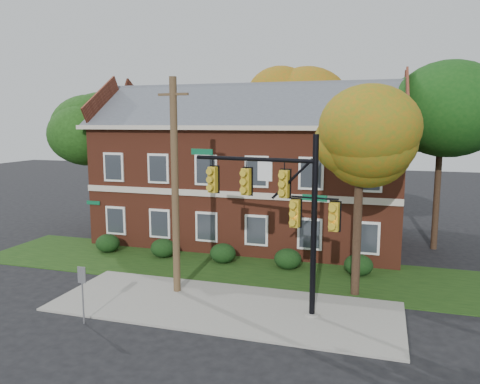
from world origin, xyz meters
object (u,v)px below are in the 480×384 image
(hedge_center, at_px, (223,253))
(tree_near_right, at_px, (366,141))
(apartment_building, at_px, (250,161))
(tree_far_rear, at_px, (295,103))
(hedge_far_left, at_px, (108,243))
(sign_post, at_px, (82,285))
(utility_pole, at_px, (175,187))
(hedge_left, at_px, (163,248))
(traffic_signal, at_px, (283,204))
(hedge_far_right, at_px, (358,265))
(tree_left_rear, at_px, (103,133))
(tree_right_rear, at_px, (449,109))
(hedge_right, at_px, (288,259))

(hedge_center, height_order, tree_near_right, tree_near_right)
(apartment_building, relative_size, tree_far_rear, 1.63)
(hedge_far_left, relative_size, sign_post, 0.64)
(tree_near_right, bearing_deg, apartment_building, 131.77)
(hedge_far_left, distance_m, utility_pole, 9.05)
(tree_near_right, relative_size, utility_pole, 0.92)
(hedge_left, bearing_deg, utility_pole, -57.45)
(tree_near_right, bearing_deg, utility_pole, -166.42)
(hedge_far_left, height_order, hedge_center, same)
(hedge_left, relative_size, utility_pole, 0.15)
(tree_far_rear, relative_size, traffic_signal, 1.65)
(apartment_building, bearing_deg, tree_far_rear, 80.29)
(hedge_far_right, distance_m, sign_post, 12.87)
(hedge_left, distance_m, tree_left_rear, 9.69)
(hedge_center, bearing_deg, utility_pole, -96.07)
(hedge_far_right, bearing_deg, tree_left_rear, 166.11)
(hedge_far_left, height_order, utility_pole, utility_pole)
(apartment_building, relative_size, hedge_far_right, 13.43)
(tree_near_right, relative_size, sign_post, 3.92)
(hedge_far_right, bearing_deg, traffic_signal, -116.32)
(tree_right_rear, bearing_deg, tree_far_rear, 145.00)
(hedge_center, xyz_separation_m, utility_pole, (-0.50, -4.70, 4.18))
(tree_right_rear, bearing_deg, tree_near_right, -114.58)
(hedge_center, xyz_separation_m, tree_far_rear, (1.34, 13.09, 8.32))
(hedge_right, bearing_deg, tree_near_right, -37.28)
(apartment_building, height_order, hedge_center, apartment_building)
(hedge_far_left, relative_size, tree_left_rear, 0.16)
(hedge_right, bearing_deg, hedge_far_right, 0.00)
(tree_right_rear, xyz_separation_m, traffic_signal, (-6.99, -11.53, -3.78))
(hedge_far_left, height_order, tree_left_rear, tree_left_rear)
(hedge_left, distance_m, hedge_far_right, 10.50)
(tree_near_right, distance_m, tree_right_rear, 9.94)
(tree_far_rear, bearing_deg, sign_post, -99.93)
(tree_left_rear, distance_m, tree_far_rear, 14.40)
(hedge_right, xyz_separation_m, tree_right_rear, (7.81, 6.11, 7.60))
(sign_post, bearing_deg, tree_far_rear, 78.17)
(hedge_right, bearing_deg, tree_left_rear, 162.63)
(hedge_center, xyz_separation_m, tree_near_right, (7.22, -2.83, 6.14))
(hedge_far_left, bearing_deg, hedge_left, 0.00)
(traffic_signal, distance_m, utility_pole, 4.89)
(apartment_building, height_order, hedge_far_right, apartment_building)
(hedge_center, relative_size, tree_right_rear, 0.13)
(hedge_left, relative_size, traffic_signal, 0.20)
(hedge_far_left, relative_size, hedge_far_right, 1.00)
(hedge_far_left, distance_m, tree_left_rear, 7.90)
(hedge_far_right, height_order, tree_left_rear, tree_left_rear)
(utility_pole, relative_size, sign_post, 4.24)
(hedge_right, bearing_deg, sign_post, -124.56)
(hedge_far_right, xyz_separation_m, traffic_signal, (-2.68, -5.42, 3.82))
(apartment_building, relative_size, hedge_far_left, 13.43)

